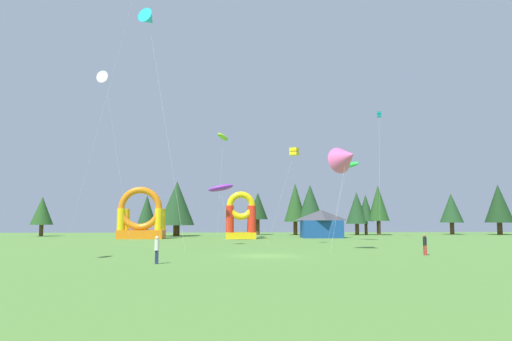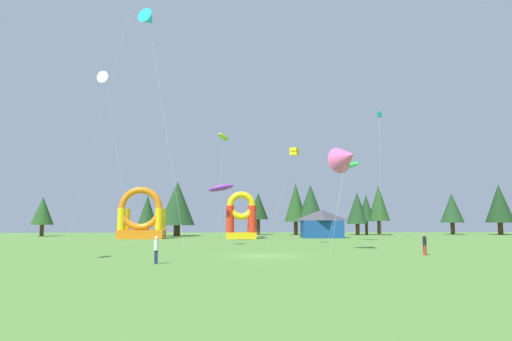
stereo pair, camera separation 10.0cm
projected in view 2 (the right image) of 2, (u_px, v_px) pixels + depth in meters
The scene contains 25 objects.
ground_plane at pixel (265, 256), 34.27m from camera, with size 120.00×120.00×0.00m, color #548438.
kite_yellow_box at pixel (294, 152), 49.63m from camera, with size 3.26×2.09×10.12m.
kite_teal_box at pixel (379, 115), 68.81m from camera, with size 2.69×6.45×18.28m.
kite_cyan_delta at pixel (149, 19), 41.47m from camera, with size 4.62×2.66×21.00m.
kite_pink_delta at pixel (346, 157), 39.76m from camera, with size 3.13×3.07×9.13m.
kite_green_parafoil at pixel (349, 165), 57.25m from camera, with size 3.57×4.34×9.83m.
kite_purple_parafoil at pixel (221, 188), 57.75m from camera, with size 3.29×1.50×7.18m.
kite_lime_parafoil at pixel (223, 137), 65.27m from camera, with size 2.30×3.96×14.66m.
kite_white_delta at pixel (105, 79), 58.96m from camera, with size 4.83×2.05×20.97m.
person_far_side at pixel (156, 247), 28.15m from camera, with size 0.40×0.40×1.65m.
person_left_edge at pixel (425, 243), 34.85m from camera, with size 0.37×0.37×1.55m.
inflatable_orange_dome at pixel (241, 220), 64.12m from camera, with size 4.04×3.82×6.36m.
inflatable_blue_arch at pixel (141, 221), 64.03m from camera, with size 6.07×3.88×6.99m.
festival_tent at pixel (322, 224), 67.18m from camera, with size 5.58×4.01×3.96m.
tree_row_0 at pixel (43, 211), 73.25m from camera, with size 3.38×3.38×6.13m.
tree_row_1 at pixel (147, 210), 78.64m from camera, with size 3.04×3.04×6.65m.
tree_row_2 at pixel (177, 203), 74.03m from camera, with size 5.56×5.56×8.59m.
tree_row_3 at pixel (258, 206), 80.49m from camera, with size 3.41×3.41×7.16m.
tree_row_4 at pixel (296, 203), 79.42m from camera, with size 3.76×3.76×8.70m.
tree_row_5 at pixel (311, 202), 78.97m from camera, with size 4.04×4.04×8.44m.
tree_row_6 at pixel (357, 208), 79.56m from camera, with size 3.68×3.68×7.22m.
tree_row_7 at pixel (366, 208), 79.67m from camera, with size 2.71×2.71×6.83m.
tree_row_8 at pixel (379, 203), 79.33m from camera, with size 3.59×3.59×8.37m.
tree_row_9 at pixel (452, 208), 82.04m from camera, with size 3.95×3.95×7.10m.
tree_row_10 at pixel (499, 204), 80.51m from camera, with size 4.65×4.65×8.58m.
Camera 2 is at (-2.54, -34.63, 2.66)m, focal length 33.11 mm.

